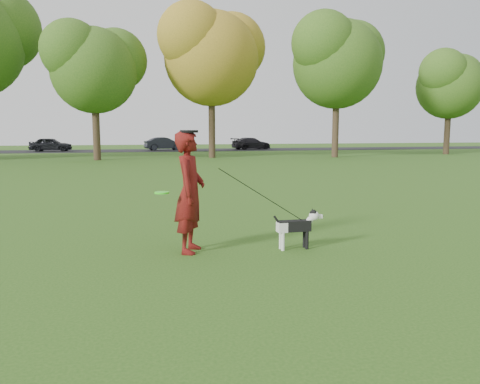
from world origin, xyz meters
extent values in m
plane|color=#285116|center=(0.00, 0.00, 0.00)|extent=(120.00, 120.00, 0.00)
cube|color=black|center=(0.00, 40.00, 0.01)|extent=(120.00, 7.00, 0.02)
imported|color=#520B0B|center=(-0.95, 0.16, 0.99)|extent=(0.69, 0.84, 1.97)
cube|color=black|center=(0.76, -0.07, 0.39)|extent=(0.56, 0.17, 0.18)
cube|color=white|center=(0.55, -0.07, 0.38)|extent=(0.16, 0.18, 0.16)
cylinder|color=white|center=(0.55, -0.13, 0.15)|extent=(0.06, 0.06, 0.30)
cylinder|color=white|center=(0.55, -0.01, 0.15)|extent=(0.06, 0.06, 0.30)
cylinder|color=black|center=(0.97, -0.13, 0.15)|extent=(0.06, 0.06, 0.30)
cylinder|color=black|center=(0.97, -0.01, 0.15)|extent=(0.06, 0.06, 0.30)
cylinder|color=white|center=(1.01, -0.07, 0.44)|extent=(0.18, 0.11, 0.20)
sphere|color=white|center=(1.11, -0.07, 0.55)|extent=(0.17, 0.17, 0.17)
sphere|color=black|center=(1.10, -0.07, 0.59)|extent=(0.13, 0.13, 0.13)
cube|color=white|center=(1.20, -0.07, 0.54)|extent=(0.11, 0.07, 0.06)
sphere|color=black|center=(1.26, -0.07, 0.54)|extent=(0.04, 0.04, 0.04)
cone|color=black|center=(1.10, -0.12, 0.64)|extent=(0.06, 0.06, 0.07)
cone|color=black|center=(1.10, -0.02, 0.64)|extent=(0.06, 0.06, 0.07)
cylinder|color=black|center=(0.49, -0.07, 0.46)|extent=(0.19, 0.04, 0.25)
cylinder|color=black|center=(0.95, -0.07, 0.45)|extent=(0.12, 0.12, 0.02)
imported|color=black|center=(-9.12, 40.00, 0.67)|extent=(3.93, 1.85, 1.30)
imported|color=black|center=(1.54, 40.00, 0.66)|extent=(4.09, 2.04, 1.29)
imported|color=black|center=(10.50, 40.00, 0.63)|extent=(4.52, 2.76, 1.23)
cylinder|color=#3BFF20|center=(-1.40, 0.01, 1.01)|extent=(0.23, 0.23, 0.02)
cylinder|color=black|center=(-0.95, 0.16, 1.96)|extent=(0.29, 0.29, 0.04)
cylinder|color=#38281C|center=(-4.00, 25.50, 2.10)|extent=(0.48, 0.48, 4.20)
sphere|color=#426B1E|center=(-4.00, 25.50, 6.44)|extent=(5.60, 5.60, 5.60)
cylinder|color=#38281C|center=(4.00, 26.50, 2.52)|extent=(0.48, 0.48, 5.04)
sphere|color=#A58426|center=(4.00, 26.50, 7.73)|extent=(6.72, 6.72, 6.72)
cylinder|color=#38281C|center=(13.00, 25.00, 2.42)|extent=(0.48, 0.48, 4.83)
sphere|color=#426B1E|center=(13.00, 25.00, 7.41)|extent=(6.44, 6.44, 6.44)
cylinder|color=#38281C|center=(24.00, 27.00, 1.99)|extent=(0.48, 0.48, 3.99)
sphere|color=#426B1E|center=(24.00, 27.00, 6.12)|extent=(5.32, 5.32, 5.32)
camera|label=1|loc=(-1.88, -7.30, 1.97)|focal=35.00mm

